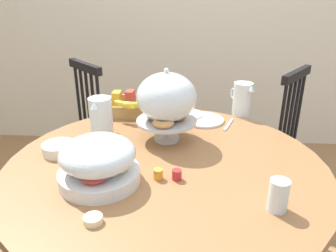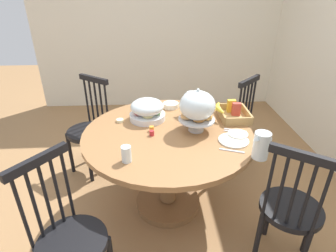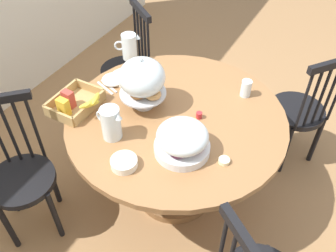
# 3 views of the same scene
# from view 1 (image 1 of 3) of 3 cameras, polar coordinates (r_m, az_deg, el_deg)

# --- Properties ---
(wall_back) EXTENTS (4.80, 0.06, 2.60)m
(wall_back) POSITION_cam_1_polar(r_m,az_deg,el_deg) (3.00, 3.69, 20.86)
(wall_back) COLOR silver
(wall_back) RESTS_ON ground_plane
(dining_table) EXTENTS (1.32, 1.32, 0.74)m
(dining_table) POSITION_cam_1_polar(r_m,az_deg,el_deg) (1.48, -0.38, -12.77)
(dining_table) COLOR olive
(dining_table) RESTS_ON ground_plane
(windsor_chair_facing_door) EXTENTS (0.46, 0.46, 0.97)m
(windsor_chair_facing_door) POSITION_cam_1_polar(r_m,az_deg,el_deg) (2.23, 16.27, -3.43)
(windsor_chair_facing_door) COLOR black
(windsor_chair_facing_door) RESTS_ON ground_plane
(windsor_chair_far_side) EXTENTS (0.47, 0.47, 0.97)m
(windsor_chair_far_side) POSITION_cam_1_polar(r_m,az_deg,el_deg) (2.25, -15.97, -3.19)
(windsor_chair_far_side) COLOR black
(windsor_chair_far_side) RESTS_ON ground_plane
(pastry_stand_with_dome) EXTENTS (0.28, 0.28, 0.34)m
(pastry_stand_with_dome) POSITION_cam_1_polar(r_m,az_deg,el_deg) (1.49, -0.26, 4.50)
(pastry_stand_with_dome) COLOR silver
(pastry_stand_with_dome) RESTS_ON dining_table
(fruit_platter_covered) EXTENTS (0.30, 0.30, 0.18)m
(fruit_platter_covered) POSITION_cam_1_polar(r_m,az_deg,el_deg) (1.23, -11.91, -5.99)
(fruit_platter_covered) COLOR silver
(fruit_platter_covered) RESTS_ON dining_table
(orange_juice_pitcher) EXTENTS (0.11, 0.19, 0.20)m
(orange_juice_pitcher) POSITION_cam_1_polar(r_m,az_deg,el_deg) (1.59, -11.41, 1.10)
(orange_juice_pitcher) COLOR silver
(orange_juice_pitcher) RESTS_ON dining_table
(milk_pitcher) EXTENTS (0.12, 0.17, 0.18)m
(milk_pitcher) POSITION_cam_1_polar(r_m,az_deg,el_deg) (1.89, 12.65, 4.35)
(milk_pitcher) COLOR silver
(milk_pitcher) RESTS_ON dining_table
(cereal_basket) EXTENTS (0.32, 0.30, 0.12)m
(cereal_basket) POSITION_cam_1_polar(r_m,az_deg,el_deg) (1.89, -6.29, 3.41)
(cereal_basket) COLOR tan
(cereal_basket) RESTS_ON dining_table
(china_plate_large) EXTENTS (0.22, 0.22, 0.01)m
(china_plate_large) POSITION_cam_1_polar(r_m,az_deg,el_deg) (1.79, 6.08, 1.07)
(china_plate_large) COLOR white
(china_plate_large) RESTS_ON dining_table
(china_plate_small) EXTENTS (0.15, 0.15, 0.01)m
(china_plate_small) POSITION_cam_1_polar(r_m,az_deg,el_deg) (1.83, 3.75, 2.05)
(china_plate_small) COLOR white
(china_plate_small) RESTS_ON china_plate_large
(cereal_bowl) EXTENTS (0.14, 0.14, 0.04)m
(cereal_bowl) POSITION_cam_1_polar(r_m,az_deg,el_deg) (1.51, -18.31, -3.69)
(cereal_bowl) COLOR white
(cereal_bowl) RESTS_ON dining_table
(drinking_glass) EXTENTS (0.06, 0.06, 0.11)m
(drinking_glass) POSITION_cam_1_polar(r_m,az_deg,el_deg) (1.14, 18.48, -11.27)
(drinking_glass) COLOR silver
(drinking_glass) RESTS_ON dining_table
(butter_dish) EXTENTS (0.06, 0.06, 0.02)m
(butter_dish) POSITION_cam_1_polar(r_m,az_deg,el_deg) (1.08, -12.78, -15.42)
(butter_dish) COLOR beige
(butter_dish) RESTS_ON dining_table
(jam_jar_strawberry) EXTENTS (0.04, 0.04, 0.04)m
(jam_jar_strawberry) POSITION_cam_1_polar(r_m,az_deg,el_deg) (1.25, 1.52, -8.38)
(jam_jar_strawberry) COLOR #B7282D
(jam_jar_strawberry) RESTS_ON dining_table
(jam_jar_apricot) EXTENTS (0.04, 0.04, 0.04)m
(jam_jar_apricot) POSITION_cam_1_polar(r_m,az_deg,el_deg) (1.26, -1.70, -8.27)
(jam_jar_apricot) COLOR orange
(jam_jar_apricot) RESTS_ON dining_table
(table_knife) EXTENTS (0.07, 0.16, 0.01)m
(table_knife) POSITION_cam_1_polar(r_m,az_deg,el_deg) (1.84, 1.91, 1.64)
(table_knife) COLOR silver
(table_knife) RESTS_ON dining_table
(dinner_fork) EXTENTS (0.07, 0.16, 0.01)m
(dinner_fork) POSITION_cam_1_polar(r_m,az_deg,el_deg) (1.85, 1.05, 1.78)
(dinner_fork) COLOR silver
(dinner_fork) RESTS_ON dining_table
(soup_spoon) EXTENTS (0.07, 0.16, 0.01)m
(soup_spoon) POSITION_cam_1_polar(r_m,az_deg,el_deg) (1.76, 10.41, 0.28)
(soup_spoon) COLOR silver
(soup_spoon) RESTS_ON dining_table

